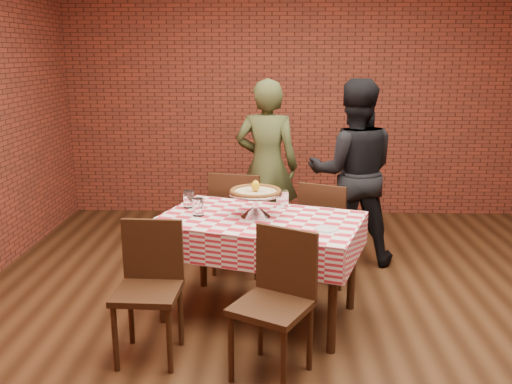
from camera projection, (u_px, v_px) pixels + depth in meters
ground at (317, 332)px, 3.86m from camera, size 6.00×6.00×0.00m
back_wall at (301, 93)px, 6.41m from camera, size 5.50×0.00×5.50m
table at (259, 268)px, 4.03m from camera, size 1.59×1.23×0.75m
tablecloth at (259, 234)px, 3.97m from camera, size 1.63×1.28×0.24m
pizza_stand at (256, 204)px, 3.96m from camera, size 0.42×0.42×0.17m
pizza at (256, 192)px, 3.94m from camera, size 0.40×0.40×0.03m
lemon at (256, 186)px, 3.93m from camera, size 0.07×0.07×0.08m
water_glass_left at (198, 207)px, 3.97m from camera, size 0.10×0.10×0.13m
water_glass_right at (189, 199)px, 4.18m from camera, size 0.10×0.10×0.13m
side_plate at (326, 229)px, 3.67m from camera, size 0.20×0.20×0.01m
sweetener_packet_a at (327, 233)px, 3.60m from camera, size 0.06×0.04×0.00m
sweetener_packet_b at (336, 233)px, 3.61m from camera, size 0.06×0.05×0.00m
condiment_caddy at (282, 199)px, 4.20m from camera, size 0.09×0.08×0.13m
chair_near_left at (148, 294)px, 3.44m from camera, size 0.41×0.41×0.87m
chair_near_right at (271, 308)px, 3.24m from camera, size 0.55×0.55×0.89m
chair_far_left at (241, 221)px, 4.87m from camera, size 0.53×0.53×0.92m
chair_far_right at (328, 231)px, 4.66m from camera, size 0.53×0.53×0.88m
diner_olive at (267, 166)px, 5.32m from camera, size 0.66×0.48×1.68m
diner_black at (353, 173)px, 5.00m from camera, size 0.84×0.66×1.69m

